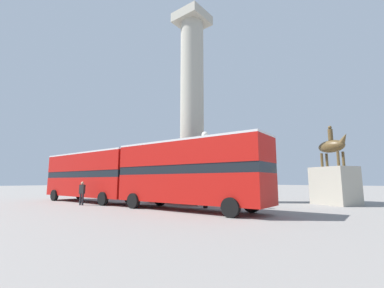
% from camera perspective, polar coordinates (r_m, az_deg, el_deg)
% --- Properties ---
extents(ground_plane, '(200.00, 200.00, 0.00)m').
position_cam_1_polar(ground_plane, '(22.78, -0.00, -12.78)').
color(ground_plane, gray).
extents(monument_column, '(5.23, 5.23, 18.71)m').
position_cam_1_polar(monument_column, '(23.30, -0.00, 4.71)').
color(monument_column, '#A39E8E').
rests_on(monument_column, ground_plane).
extents(bus_a, '(11.06, 2.90, 4.26)m').
position_cam_1_polar(bus_a, '(24.58, -21.56, -6.38)').
color(bus_a, '#B7140F').
rests_on(bus_a, ground_plane).
extents(bus_b, '(10.52, 3.13, 4.34)m').
position_cam_1_polar(bus_b, '(16.40, -0.80, -6.18)').
color(bus_b, '#B7140F').
rests_on(bus_b, ground_plane).
extents(equestrian_statue, '(3.69, 3.38, 6.21)m').
position_cam_1_polar(equestrian_statue, '(23.04, 29.04, -7.08)').
color(equestrian_statue, '#A39E8E').
rests_on(equestrian_statue, ground_plane).
extents(street_lamp, '(0.47, 0.47, 5.27)m').
position_cam_1_polar(street_lamp, '(17.88, 2.93, -3.76)').
color(street_lamp, black).
rests_on(street_lamp, ground_plane).
extents(pedestrian_near_lamp, '(0.49, 0.29, 1.76)m').
position_cam_1_polar(pedestrian_near_lamp, '(21.56, -23.25, -9.72)').
color(pedestrian_near_lamp, '#28282D').
rests_on(pedestrian_near_lamp, ground_plane).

